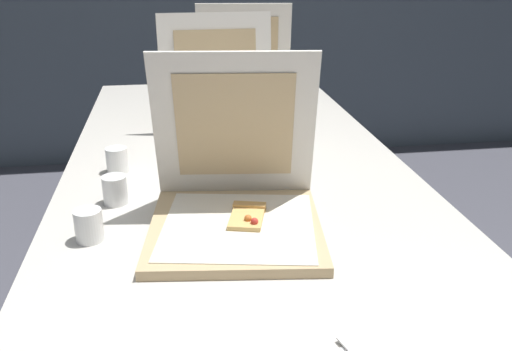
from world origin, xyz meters
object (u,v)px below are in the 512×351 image
Objects in this scene: pizza_box_middle at (223,128)px; cup_white_near_center at (115,190)px; cup_white_near_left at (89,225)px; pizza_box_back at (245,94)px; cup_white_mid at (117,160)px; table at (240,187)px; pizza_box_front at (236,205)px.

cup_white_near_center is (-0.30, -0.39, -0.02)m from pizza_box_middle.
cup_white_near_left is at bearing -122.06° from pizza_box_middle.
pizza_box_back reaches higher than cup_white_near_left.
cup_white_mid is at bearing 93.16° from cup_white_near_center.
pizza_box_back is at bearing 72.45° from pizza_box_middle.
pizza_box_back is 5.91× the size of cup_white_near_left.
cup_white_near_center is at bearing -110.28° from pizza_box_back.
pizza_box_back is at bearing 62.62° from cup_white_near_center.
pizza_box_back is at bearing 65.15° from cup_white_near_left.
table is 0.33m from pizza_box_front.
table is 0.26m from pizza_box_middle.
cup_white_mid is (-0.33, 0.06, 0.08)m from table.
pizza_box_middle reaches higher than pizza_box_back.
pizza_box_front is 1.00m from pizza_box_back.
pizza_box_front reaches higher than table.
cup_white_mid is 0.21m from cup_white_near_center.
cup_white_mid is at bearing 133.97° from pizza_box_front.
cup_white_near_left is at bearing -170.72° from pizza_box_front.
cup_white_near_center is at bearing 77.82° from cup_white_near_left.
pizza_box_middle is 0.45m from pizza_box_back.
cup_white_near_center and cup_white_near_left have the same top height.
cup_white_mid reaches higher than table.
pizza_box_front is 0.31m from cup_white_near_left.
pizza_box_front is 5.90× the size of cup_white_mid.
table is 5.38× the size of pizza_box_middle.
cup_white_near_center is at bearing -128.99° from pizza_box_middle.
table is 0.34m from cup_white_mid.
cup_white_near_center is 0.18m from cup_white_near_left.
cup_white_mid is at bearing -118.36° from pizza_box_back.
cup_white_near_left is (-0.03, -0.39, 0.00)m from cup_white_mid.
pizza_box_middle is at bearing 95.07° from table.
cup_white_near_left is at bearing -94.07° from cup_white_mid.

